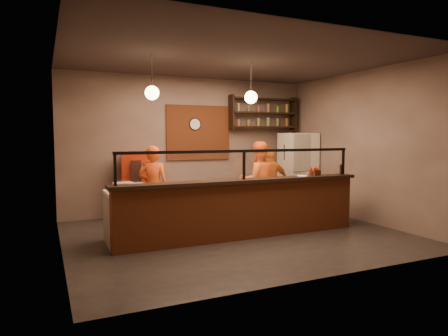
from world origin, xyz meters
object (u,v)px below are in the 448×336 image
cook_mid (258,181)px  fridge (298,171)px  cook_right (271,182)px  red_cooler (138,186)px  cook_left (153,187)px  pepper_mill (341,169)px  condiment_caddy (315,173)px  wall_clock (195,124)px  pizza_dough (274,182)px

cook_mid → fridge: bearing=-143.0°
cook_right → red_cooler: bearing=-9.7°
cook_left → cook_right: 2.85m
fridge → pepper_mill: 2.13m
cook_left → condiment_caddy: bearing=178.4°
wall_clock → pepper_mill: bearing=-52.9°
fridge → pizza_dough: size_ratio=4.23×
fridge → red_cooler: size_ratio=1.29×
wall_clock → fridge: (2.50, -0.66, -1.15)m
cook_right → fridge: 1.13m
wall_clock → cook_left: bearing=-135.9°
wall_clock → cook_right: (1.47, -1.08, -1.34)m
pizza_dough → cook_left: bearing=158.8°
cook_mid → red_cooler: 2.61m
fridge → cook_left: bearing=-163.9°
red_cooler → cook_left: bearing=-68.3°
cook_mid → pepper_mill: 1.74m
cook_right → fridge: fridge is taller
wall_clock → red_cooler: wall_clock is taller
pizza_dough → pepper_mill: (1.20, -0.55, 0.25)m
cook_right → pizza_dough: 1.27m
cook_left → pepper_mill: 3.74m
red_cooler → pepper_mill: bearing=-16.9°
cook_mid → pizza_dough: (-0.01, -0.68, 0.05)m
red_cooler → pizza_dough: (2.31, -1.88, 0.17)m
condiment_caddy → cook_left: bearing=154.2°
cook_right → red_cooler: size_ratio=1.04×
red_cooler → pepper_mill: (3.51, -2.43, 0.42)m
cook_mid → cook_left: bearing=4.4°
cook_mid → cook_right: bearing=-134.4°
red_cooler → pizza_dough: bearing=-21.3°
cook_left → pizza_dough: cook_left is taller
cook_right → pepper_mill: 1.81m
wall_clock → condiment_caddy: (1.48, -2.70, -0.99)m
condiment_caddy → red_cooler: bearing=140.7°
red_cooler → condiment_caddy: bearing=-21.5°
fridge → pizza_dough: bearing=-130.4°
red_cooler → wall_clock: bearing=30.0°
red_cooler → pizza_dough: 2.98m
pizza_dough → condiment_caddy: bearing=-40.1°
wall_clock → fridge: bearing=-14.8°
pepper_mill → cook_left: bearing=157.6°
fridge → red_cooler: fridge is taller
cook_mid → pepper_mill: bearing=143.5°
cook_right → fridge: size_ratio=0.81×
fridge → wall_clock: bearing=171.6°
cook_mid → fridge: size_ratio=0.90×
wall_clock → pepper_mill: wall_clock is taller
fridge → pepper_mill: bearing=-95.1°
cook_mid → cook_right: size_ratio=1.11×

